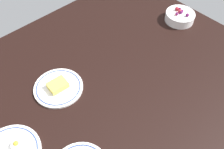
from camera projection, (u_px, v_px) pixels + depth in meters
dining_table at (112, 80)px, 113.87cm from camera, size 135.59×114.70×4.00cm
bowl_berries at (180, 16)px, 135.77cm from camera, size 15.49×15.49×6.61cm
plate_cheese at (58, 87)px, 107.74cm from camera, size 20.80×20.80×3.57cm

